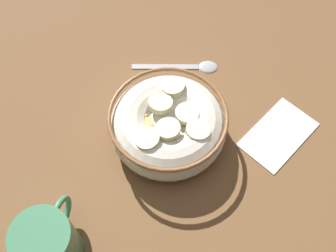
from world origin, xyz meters
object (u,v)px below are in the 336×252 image
Objects in this scene: cereal_bowl at (168,125)px; coffee_mug at (49,243)px; folded_napkin at (279,134)px; spoon at (193,66)px.

coffee_mug is (-21.24, 9.47, 0.88)cm from cereal_bowl.
coffee_mug is 37.33cm from folded_napkin.
spoon is at bearing -15.33° from coffee_mug.
spoon is 18.75cm from folded_napkin.
spoon reaches higher than folded_napkin.
spoon is 1.45× the size of coffee_mug.
spoon is 36.98cm from coffee_mug.
cereal_bowl is at bearing -24.02° from coffee_mug.
cereal_bowl is 23.27cm from coffee_mug.
folded_napkin is (-9.09, -16.39, -0.17)cm from spoon.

